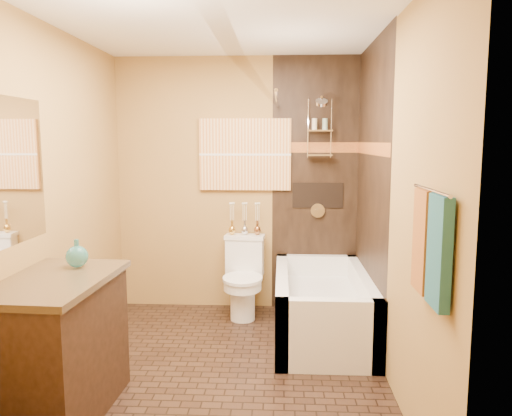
# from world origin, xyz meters

# --- Properties ---
(floor) EXTENTS (3.00, 3.00, 0.00)m
(floor) POSITION_xyz_m (0.00, 0.00, 0.00)
(floor) COLOR black
(floor) RESTS_ON ground
(wall_left) EXTENTS (0.02, 3.00, 2.50)m
(wall_left) POSITION_xyz_m (-1.20, 0.00, 1.25)
(wall_left) COLOR #A57B40
(wall_left) RESTS_ON floor
(wall_right) EXTENTS (0.02, 3.00, 2.50)m
(wall_right) POSITION_xyz_m (1.20, 0.00, 1.25)
(wall_right) COLOR #A57B40
(wall_right) RESTS_ON floor
(wall_back) EXTENTS (2.40, 0.02, 2.50)m
(wall_back) POSITION_xyz_m (0.00, 1.50, 1.25)
(wall_back) COLOR #A57B40
(wall_back) RESTS_ON floor
(wall_front) EXTENTS (2.40, 0.02, 2.50)m
(wall_front) POSITION_xyz_m (0.00, -1.50, 1.25)
(wall_front) COLOR #A57B40
(wall_front) RESTS_ON floor
(ceiling) EXTENTS (3.00, 3.00, 0.00)m
(ceiling) POSITION_xyz_m (0.00, 0.00, 2.50)
(ceiling) COLOR silver
(ceiling) RESTS_ON wall_back
(alcove_tile_back) EXTENTS (0.85, 0.01, 2.50)m
(alcove_tile_back) POSITION_xyz_m (0.78, 1.49, 1.25)
(alcove_tile_back) COLOR black
(alcove_tile_back) RESTS_ON wall_back
(alcove_tile_right) EXTENTS (0.01, 1.50, 2.50)m
(alcove_tile_right) POSITION_xyz_m (1.19, 0.75, 1.25)
(alcove_tile_right) COLOR black
(alcove_tile_right) RESTS_ON wall_right
(mosaic_band_back) EXTENTS (0.85, 0.01, 0.10)m
(mosaic_band_back) POSITION_xyz_m (0.78, 1.48, 1.62)
(mosaic_band_back) COLOR brown
(mosaic_band_back) RESTS_ON alcove_tile_back
(mosaic_band_right) EXTENTS (0.01, 1.50, 0.10)m
(mosaic_band_right) POSITION_xyz_m (1.18, 0.75, 1.62)
(mosaic_band_right) COLOR brown
(mosaic_band_right) RESTS_ON alcove_tile_right
(alcove_niche) EXTENTS (0.50, 0.01, 0.25)m
(alcove_niche) POSITION_xyz_m (0.80, 1.48, 1.15)
(alcove_niche) COLOR black
(alcove_niche) RESTS_ON alcove_tile_back
(shower_fixtures) EXTENTS (0.24, 0.33, 1.16)m
(shower_fixtures) POSITION_xyz_m (0.80, 1.38, 1.67)
(shower_fixtures) COLOR silver
(shower_fixtures) RESTS_ON floor
(curtain_rod) EXTENTS (0.03, 1.55, 0.03)m
(curtain_rod) POSITION_xyz_m (0.40, 0.75, 2.02)
(curtain_rod) COLOR silver
(curtain_rod) RESTS_ON wall_back
(towel_bar) EXTENTS (0.02, 0.55, 0.02)m
(towel_bar) POSITION_xyz_m (1.15, -1.05, 1.45)
(towel_bar) COLOR silver
(towel_bar) RESTS_ON wall_right
(towel_teal) EXTENTS (0.05, 0.22, 0.52)m
(towel_teal) POSITION_xyz_m (1.16, -1.18, 1.18)
(towel_teal) COLOR navy
(towel_teal) RESTS_ON towel_bar
(towel_rust) EXTENTS (0.05, 0.22, 0.52)m
(towel_rust) POSITION_xyz_m (1.16, -0.92, 1.18)
(towel_rust) COLOR #9B5D1C
(towel_rust) RESTS_ON towel_bar
(sunset_painting) EXTENTS (0.90, 0.04, 0.70)m
(sunset_painting) POSITION_xyz_m (0.08, 1.48, 1.55)
(sunset_painting) COLOR orange
(sunset_painting) RESTS_ON wall_back
(vanity_mirror) EXTENTS (0.01, 1.00, 0.90)m
(vanity_mirror) POSITION_xyz_m (-1.19, -0.62, 1.50)
(vanity_mirror) COLOR white
(vanity_mirror) RESTS_ON wall_left
(bathtub) EXTENTS (0.80, 1.50, 0.55)m
(bathtub) POSITION_xyz_m (0.80, 0.75, 0.22)
(bathtub) COLOR white
(bathtub) RESTS_ON floor
(toilet) EXTENTS (0.40, 0.59, 0.76)m
(toilet) POSITION_xyz_m (0.08, 1.22, 0.39)
(toilet) COLOR white
(toilet) RESTS_ON floor
(vanity) EXTENTS (0.65, 1.01, 0.87)m
(vanity) POSITION_xyz_m (-0.92, -0.62, 0.44)
(vanity) COLOR black
(vanity) RESTS_ON floor
(teal_bottle) EXTENTS (0.19, 0.19, 0.22)m
(teal_bottle) POSITION_xyz_m (-0.87, -0.36, 0.96)
(teal_bottle) COLOR teal
(teal_bottle) RESTS_ON vanity
(bud_vases) EXTENTS (0.32, 0.07, 0.31)m
(bud_vases) POSITION_xyz_m (0.08, 1.39, 0.93)
(bud_vases) COLOR gold
(bud_vases) RESTS_ON toilet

